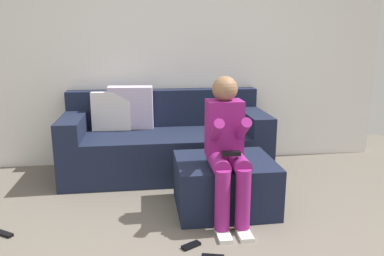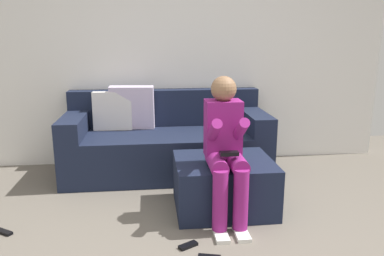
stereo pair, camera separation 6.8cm
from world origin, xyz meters
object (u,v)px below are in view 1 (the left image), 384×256
object	(u,v)px
remote_by_storage_bin	(191,246)
ottoman	(224,184)
person_seated	(227,145)
remote_under_side_table	(3,233)
couch_sectional	(164,143)

from	to	relation	value
remote_by_storage_bin	ottoman	bearing A→B (deg)	29.14
person_seated	remote_under_side_table	bearing A→B (deg)	-178.56
ottoman	person_seated	distance (m)	0.46
ottoman	remote_under_side_table	world-z (taller)	ottoman
couch_sectional	remote_by_storage_bin	xyz separation A→B (m)	(0.09, -1.57, -0.32)
ottoman	person_seated	world-z (taller)	person_seated
person_seated	remote_by_storage_bin	distance (m)	0.80
couch_sectional	ottoman	size ratio (longest dim) A/B	2.59
remote_by_storage_bin	remote_under_side_table	world-z (taller)	same
ottoman	remote_under_side_table	size ratio (longest dim) A/B	4.49
ottoman	couch_sectional	bearing A→B (deg)	115.37
remote_by_storage_bin	remote_under_side_table	bearing A→B (deg)	136.27
couch_sectional	remote_by_storage_bin	world-z (taller)	couch_sectional
couch_sectional	remote_under_side_table	distance (m)	1.79
couch_sectional	person_seated	world-z (taller)	person_seated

